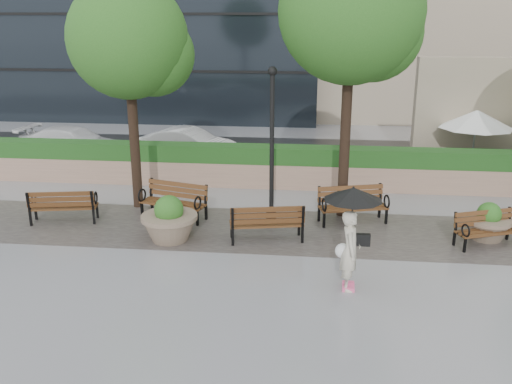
# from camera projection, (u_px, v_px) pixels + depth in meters

# --- Properties ---
(ground) EXTENTS (100.00, 100.00, 0.00)m
(ground) POSITION_uv_depth(u_px,v_px,m) (263.00, 282.00, 12.16)
(ground) COLOR gray
(ground) RESTS_ON ground
(cobble_strip) EXTENTS (28.00, 3.20, 0.01)m
(cobble_strip) POSITION_uv_depth(u_px,v_px,m) (274.00, 230.00, 15.00)
(cobble_strip) COLOR #383330
(cobble_strip) RESTS_ON ground
(hedge_wall) EXTENTS (24.00, 0.80, 1.35)m
(hedge_wall) POSITION_uv_depth(u_px,v_px,m) (284.00, 167.00, 18.59)
(hedge_wall) COLOR tan
(hedge_wall) RESTS_ON ground
(asphalt_street) EXTENTS (40.00, 7.00, 0.00)m
(asphalt_street) POSITION_uv_depth(u_px,v_px,m) (290.00, 157.00, 22.58)
(asphalt_street) COLOR black
(asphalt_street) RESTS_ON ground
(bench_0) EXTENTS (1.85, 1.01, 0.94)m
(bench_0) POSITION_uv_depth(u_px,v_px,m) (64.00, 212.00, 15.52)
(bench_0) COLOR #583819
(bench_0) RESTS_ON ground
(bench_1) EXTENTS (1.96, 1.21, 0.99)m
(bench_1) POSITION_uv_depth(u_px,v_px,m) (174.00, 208.00, 15.80)
(bench_1) COLOR #583819
(bench_1) RESTS_ON ground
(bench_2) EXTENTS (1.93, 1.08, 0.98)m
(bench_2) POSITION_uv_depth(u_px,v_px,m) (267.00, 230.00, 14.26)
(bench_2) COLOR #583819
(bench_2) RESTS_ON ground
(bench_3) EXTENTS (1.95, 1.19, 0.98)m
(bench_3) POSITION_uv_depth(u_px,v_px,m) (352.00, 212.00, 15.49)
(bench_3) COLOR #583819
(bench_3) RESTS_ON ground
(bench_4) EXTENTS (1.70, 1.15, 0.86)m
(bench_4) POSITION_uv_depth(u_px,v_px,m) (487.00, 236.00, 13.94)
(bench_4) COLOR #583819
(bench_4) RESTS_ON ground
(planter_left) EXTENTS (1.41, 1.41, 1.18)m
(planter_left) POSITION_uv_depth(u_px,v_px,m) (170.00, 223.00, 14.23)
(planter_left) COLOR #7F6B56
(planter_left) RESTS_ON ground
(planter_right) EXTENTS (1.17, 1.17, 0.98)m
(planter_right) POSITION_uv_depth(u_px,v_px,m) (488.00, 225.00, 14.32)
(planter_right) COLOR #7F6B56
(planter_right) RESTS_ON ground
(lamppost) EXTENTS (0.28, 0.28, 4.18)m
(lamppost) POSITION_uv_depth(u_px,v_px,m) (272.00, 156.00, 15.13)
(lamppost) COLOR black
(lamppost) RESTS_ON ground
(tree_0) EXTENTS (3.39, 3.28, 6.45)m
(tree_0) POSITION_uv_depth(u_px,v_px,m) (134.00, 43.00, 15.52)
(tree_0) COLOR black
(tree_0) RESTS_ON ground
(tree_1) EXTENTS (3.78, 3.74, 7.39)m
(tree_1) POSITION_uv_depth(u_px,v_px,m) (357.00, 17.00, 14.58)
(tree_1) COLOR black
(tree_1) RESTS_ON ground
(patio_umb_white) EXTENTS (2.50, 2.50, 2.30)m
(patio_umb_white) POSITION_uv_depth(u_px,v_px,m) (476.00, 120.00, 19.40)
(patio_umb_white) COLOR black
(patio_umb_white) RESTS_ON ground
(car_left) EXTENTS (4.57, 2.39, 1.26)m
(car_left) POSITION_uv_depth(u_px,v_px,m) (75.00, 144.00, 21.98)
(car_left) COLOR silver
(car_left) RESTS_ON ground
(car_right) EXTENTS (3.92, 2.17, 1.22)m
(car_right) POSITION_uv_depth(u_px,v_px,m) (189.00, 144.00, 21.98)
(car_right) COLOR silver
(car_right) RESTS_ON ground
(pedestrian) EXTENTS (1.18, 1.18, 2.17)m
(pedestrian) POSITION_uv_depth(u_px,v_px,m) (351.00, 228.00, 11.51)
(pedestrian) COLOR beige
(pedestrian) RESTS_ON ground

